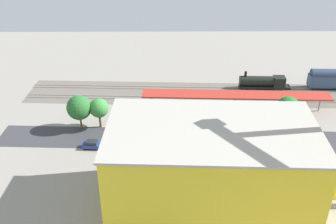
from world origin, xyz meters
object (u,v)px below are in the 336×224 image
at_px(parked_car_1, 273,145).
at_px(parked_car_6, 121,146).
at_px(locomotive, 265,83).
at_px(parked_car_0, 308,145).
at_px(parked_car_5, 153,147).
at_px(parked_car_2, 242,146).
at_px(platform_canopy_near, 236,95).
at_px(parked_car_3, 215,145).
at_px(box_truck_0, 221,149).
at_px(street_tree_3, 174,112).
at_px(street_tree_0, 99,108).
at_px(street_tree_2, 79,108).
at_px(construction_building, 210,169).
at_px(parked_car_7, 92,145).
at_px(street_tree_1, 288,108).
at_px(traffic_light, 171,112).
at_px(parked_car_4, 182,146).

bearing_deg(parked_car_1, parked_car_6, -0.32).
xyz_separation_m(locomotive, parked_car_1, (4.70, 29.86, -1.10)).
distance_m(parked_car_0, parked_car_5, 33.90).
bearing_deg(parked_car_2, platform_canopy_near, -93.64).
bearing_deg(parked_car_3, box_truck_0, 104.63).
bearing_deg(locomotive, parked_car_0, 95.54).
relative_size(parked_car_1, box_truck_0, 0.54).
height_order(platform_canopy_near, street_tree_3, street_tree_3).
relative_size(parked_car_0, street_tree_0, 0.58).
bearing_deg(street_tree_0, street_tree_2, 5.39).
distance_m(platform_canopy_near, street_tree_2, 38.93).
distance_m(locomotive, parked_car_0, 30.02).
xyz_separation_m(parked_car_2, street_tree_0, (32.28, -9.59, 4.30)).
xyz_separation_m(construction_building, box_truck_0, (-4.06, -14.43, -6.02)).
height_order(parked_car_7, construction_building, construction_building).
relative_size(parked_car_6, parked_car_7, 1.14).
relative_size(parked_car_1, street_tree_2, 0.57).
bearing_deg(street_tree_0, street_tree_1, 178.11).
xyz_separation_m(platform_canopy_near, box_truck_0, (6.20, 20.49, -2.44)).
xyz_separation_m(street_tree_0, traffic_light, (-16.75, 0.90, -0.73)).
height_order(locomotive, construction_building, construction_building).
distance_m(parked_car_0, parked_car_7, 47.25).
relative_size(parked_car_6, street_tree_0, 0.65).
bearing_deg(parked_car_1, locomotive, -98.95).
bearing_deg(parked_car_6, parked_car_7, -2.52).
distance_m(parked_car_3, street_tree_1, 19.53).
bearing_deg(street_tree_1, street_tree_3, -0.17).
distance_m(parked_car_6, traffic_light, 14.16).
height_order(locomotive, parked_car_7, locomotive).
distance_m(parked_car_1, parked_car_3, 12.61).
distance_m(locomotive, parked_car_1, 30.24).
relative_size(construction_building, traffic_light, 5.18).
relative_size(parked_car_0, parked_car_4, 0.87).
relative_size(locomotive, parked_car_6, 3.00).
bearing_deg(construction_building, street_tree_1, -126.69).
distance_m(parked_car_1, parked_car_4, 19.91).
distance_m(parked_car_6, street_tree_0, 11.67).
xyz_separation_m(parked_car_6, parked_car_7, (6.42, -0.28, 0.01)).
distance_m(locomotive, construction_building, 51.77).
distance_m(construction_building, box_truck_0, 16.16).
bearing_deg(parked_car_5, parked_car_2, -179.34).
bearing_deg(parked_car_4, street_tree_3, -78.56).
distance_m(locomotive, street_tree_0, 48.43).
xyz_separation_m(locomotive, parked_car_0, (-2.90, 29.86, -1.04)).
bearing_deg(street_tree_1, construction_building, 50.75).
relative_size(parked_car_0, parked_car_5, 0.93).
bearing_deg(parked_car_3, street_tree_1, -155.86).
bearing_deg(locomotive, traffic_light, 38.43).
bearing_deg(parked_car_4, parked_car_3, -179.42).
height_order(construction_building, traffic_light, construction_building).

